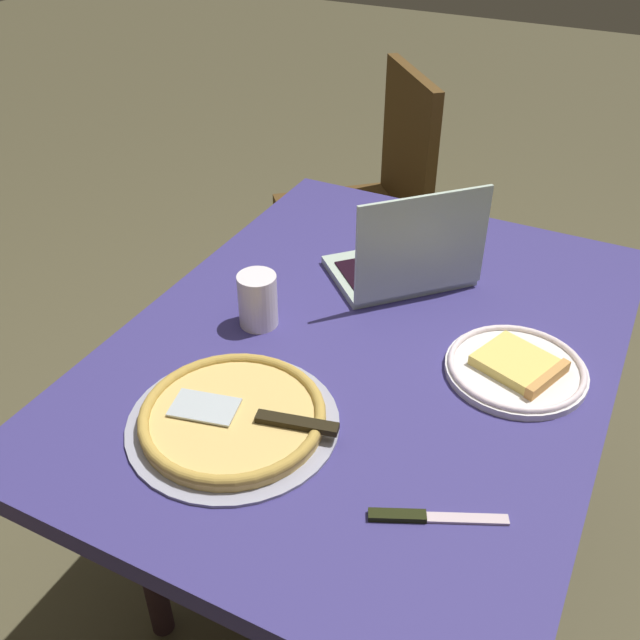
% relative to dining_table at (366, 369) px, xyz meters
% --- Properties ---
extents(ground_plane, '(12.00, 12.00, 0.00)m').
position_rel_dining_table_xyz_m(ground_plane, '(0.00, 0.00, -0.68)').
color(ground_plane, '#4D472F').
extents(dining_table, '(1.25, 0.93, 0.75)m').
position_rel_dining_table_xyz_m(dining_table, '(0.00, 0.00, 0.00)').
color(dining_table, navy).
rests_on(dining_table, ground_plane).
extents(laptop, '(0.36, 0.36, 0.24)m').
position_rel_dining_table_xyz_m(laptop, '(-0.23, -0.01, 0.13)').
color(laptop, '#B0C4B3').
rests_on(laptop, dining_table).
extents(pizza_plate, '(0.26, 0.26, 0.04)m').
position_rel_dining_table_xyz_m(pizza_plate, '(-0.03, 0.29, 0.09)').
color(pizza_plate, silver).
rests_on(pizza_plate, dining_table).
extents(pizza_tray, '(0.37, 0.37, 0.04)m').
position_rel_dining_table_xyz_m(pizza_tray, '(0.32, -0.11, 0.09)').
color(pizza_tray, '#9797AB').
rests_on(pizza_tray, dining_table).
extents(table_knife, '(0.10, 0.20, 0.01)m').
position_rel_dining_table_xyz_m(table_knife, '(0.36, 0.25, 0.08)').
color(table_knife, beige).
rests_on(table_knife, dining_table).
extents(drink_cup, '(0.08, 0.08, 0.11)m').
position_rel_dining_table_xyz_m(drink_cup, '(0.04, -0.22, 0.13)').
color(drink_cup, silver).
rests_on(drink_cup, dining_table).
extents(chair_near, '(0.63, 0.63, 0.94)m').
position_rel_dining_table_xyz_m(chair_near, '(-1.04, -0.42, -0.15)').
color(chair_near, '#523819').
rests_on(chair_near, ground_plane).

